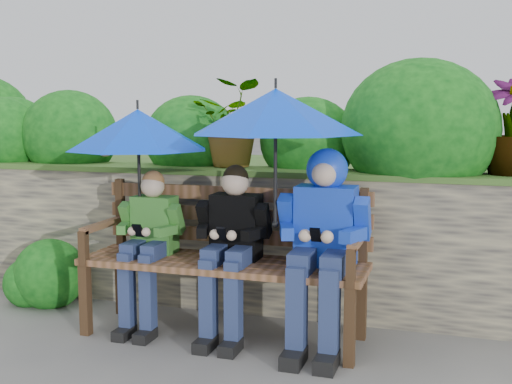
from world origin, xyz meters
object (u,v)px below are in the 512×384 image
(boy_middle, at_px, (231,241))
(umbrella_right, at_px, (276,112))
(umbrella_left, at_px, (138,130))
(boy_right, at_px, (323,232))
(park_bench, at_px, (226,250))
(boy_left, at_px, (149,239))

(boy_middle, bearing_deg, umbrella_right, -4.82)
(umbrella_left, bearing_deg, umbrella_right, -5.33)
(boy_middle, distance_m, boy_right, 0.59)
(park_bench, relative_size, boy_middle, 1.66)
(boy_middle, height_order, umbrella_left, umbrella_left)
(boy_middle, height_order, boy_right, boy_right)
(boy_right, height_order, umbrella_left, umbrella_left)
(boy_left, height_order, boy_middle, boy_middle)
(boy_middle, distance_m, umbrella_right, 0.86)
(park_bench, bearing_deg, boy_right, -7.13)
(boy_right, xyz_separation_m, umbrella_left, (-1.26, 0.06, 0.60))
(boy_left, distance_m, boy_middle, 0.58)
(boy_left, xyz_separation_m, umbrella_right, (0.87, -0.03, 0.83))
(umbrella_left, xyz_separation_m, umbrella_right, (0.97, -0.09, 0.12))
(boy_left, xyz_separation_m, umbrella_left, (-0.09, 0.06, 0.71))
(park_bench, height_order, boy_right, boy_right)
(umbrella_left, bearing_deg, boy_left, -33.26)
(boy_left, xyz_separation_m, boy_middle, (0.58, -0.01, 0.02))
(park_bench, distance_m, umbrella_right, 0.97)
(park_bench, xyz_separation_m, boy_right, (0.65, -0.08, 0.18))
(umbrella_right, bearing_deg, boy_left, 178.01)
(umbrella_right, bearing_deg, park_bench, 163.23)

